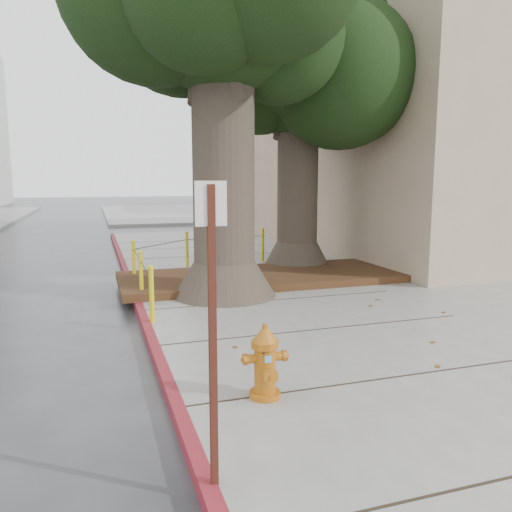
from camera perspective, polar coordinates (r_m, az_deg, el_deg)
The scene contains 15 objects.
ground at distance 7.70m, azimuth 3.75°, elevation -9.77°, with size 140.00×140.00×0.00m, color #28282B.
sidewalk_main at distance 12.95m, azimuth 24.78°, elevation -2.62°, with size 16.00×26.00×0.15m, color slate.
sidewalk_far at distance 37.87m, azimuth -4.73°, elevation 5.07°, with size 16.00×20.00×0.15m, color slate.
curb_red at distance 9.60m, azimuth -13.21°, elevation -5.79°, with size 0.14×26.00×0.16m, color maroon.
planter_bed at distance 11.49m, azimuth 0.71°, elevation -2.38°, with size 6.40×2.60×0.16m, color black.
building_corner at distance 20.05m, azimuth 22.39°, elevation 15.40°, with size 12.00×13.00×10.00m, color tan.
building_side_white at distance 37.81m, azimuth 11.90°, elevation 11.63°, with size 10.00×10.00×9.00m, color silver.
building_side_grey at distance 46.13m, azimuth 14.78°, elevation 12.83°, with size 12.00×14.00×12.00m, color slate.
tree_near at distance 10.41m, azimuth -2.15°, elevation 25.16°, with size 4.50×3.80×7.68m.
tree_far at distance 13.48m, azimuth 6.11°, elevation 19.68°, with size 4.50×3.80×7.17m.
bollard_ring at distance 11.44m, azimuth -8.47°, elevation -0.32°, with size 3.79×5.39×0.95m.
fire_hydrant at distance 5.36m, azimuth 1.05°, elevation -12.02°, with size 0.42×0.38×0.80m.
signpost at distance 3.64m, azimuth -5.00°, elevation -7.19°, with size 0.23×0.06×2.28m.
car_silver at distance 27.66m, azimuth 2.39°, elevation 4.74°, with size 1.28×3.18×1.08m, color #ACABB0.
car_red at distance 28.14m, azimuth 6.39°, elevation 4.87°, with size 1.25×3.59×1.18m, color maroon.
Camera 1 is at (-2.73, -6.77, 2.43)m, focal length 35.00 mm.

